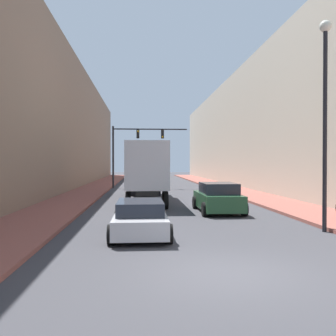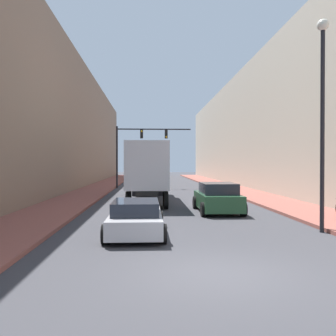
# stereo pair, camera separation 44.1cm
# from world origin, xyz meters

# --- Properties ---
(ground_plane) EXTENTS (200.00, 200.00, 0.00)m
(ground_plane) POSITION_xyz_m (0.00, 0.00, 0.00)
(ground_plane) COLOR #38383D
(sidewalk_right) EXTENTS (3.28, 80.00, 0.15)m
(sidewalk_right) POSITION_xyz_m (6.68, 30.00, 0.07)
(sidewalk_right) COLOR brown
(sidewalk_right) RESTS_ON ground
(sidewalk_left) EXTENTS (3.28, 80.00, 0.15)m
(sidewalk_left) POSITION_xyz_m (-6.68, 30.00, 0.07)
(sidewalk_left) COLOR brown
(sidewalk_left) RESTS_ON ground
(building_right) EXTENTS (6.00, 80.00, 12.71)m
(building_right) POSITION_xyz_m (11.32, 30.00, 6.35)
(building_right) COLOR #BCB29E
(building_right) RESTS_ON ground
(building_left) EXTENTS (6.00, 80.00, 13.19)m
(building_left) POSITION_xyz_m (-11.32, 30.00, 6.59)
(building_left) COLOR #846B56
(building_left) RESTS_ON ground
(semi_truck) EXTENTS (2.44, 11.84, 3.81)m
(semi_truck) POSITION_xyz_m (-1.68, 17.17, 2.18)
(semi_truck) COLOR silver
(semi_truck) RESTS_ON ground
(sedan_car) EXTENTS (2.08, 4.58, 1.25)m
(sedan_car) POSITION_xyz_m (-2.04, 4.95, 0.61)
(sedan_car) COLOR #B7B7BC
(sedan_car) RESTS_ON ground
(suv_car) EXTENTS (2.20, 4.50, 1.56)m
(suv_car) POSITION_xyz_m (2.05, 10.92, 0.75)
(suv_car) COLOR #234C2D
(suv_car) RESTS_ON ground
(traffic_signal_gantry) EXTENTS (7.79, 0.35, 6.44)m
(traffic_signal_gantry) POSITION_xyz_m (-2.99, 30.45, 4.52)
(traffic_signal_gantry) COLOR black
(traffic_signal_gantry) RESTS_ON ground
(street_lamp) EXTENTS (0.44, 0.44, 7.94)m
(street_lamp) POSITION_xyz_m (4.89, 4.99, 4.99)
(street_lamp) COLOR black
(street_lamp) RESTS_ON ground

